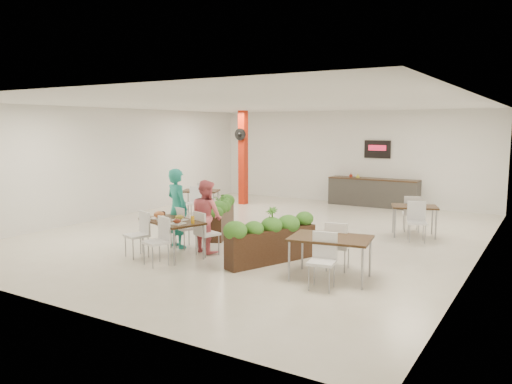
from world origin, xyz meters
TOP-DOWN VIEW (x-y plane):
  - ground at (0.00, 0.00)m, footprint 12.00×12.00m
  - room_shell at (0.00, 0.00)m, footprint 10.10×12.10m
  - red_column at (-3.00, 3.79)m, footprint 0.40×0.41m
  - service_counter at (1.00, 5.65)m, footprint 3.00×0.64m
  - main_table at (-0.48, -2.85)m, footprint 1.67×1.92m
  - diner_man at (-0.87, -2.20)m, footprint 0.74×0.60m
  - diner_woman at (-0.07, -2.20)m, footprint 0.90×0.80m
  - planter_left at (-0.79, -0.62)m, footprint 1.07×1.83m
  - planter_right at (1.54, -2.23)m, footprint 1.08×1.99m
  - side_table_a at (-2.95, 1.32)m, footprint 1.26×1.66m
  - side_table_b at (3.33, 1.67)m, footprint 1.24×1.67m
  - side_table_c at (2.94, -2.61)m, footprint 1.51×1.67m

SIDE VIEW (x-z plane):
  - ground at x=0.00m, z-range 0.00..0.00m
  - service_counter at x=1.00m, z-range -0.61..1.59m
  - planter_right at x=1.54m, z-range -0.04..1.07m
  - planter_left at x=-0.79m, z-range 0.00..1.03m
  - side_table_b at x=3.33m, z-range 0.16..1.08m
  - side_table_a at x=-2.95m, z-range 0.16..1.08m
  - main_table at x=-0.48m, z-range 0.17..1.10m
  - side_table_c at x=2.94m, z-range 0.18..1.10m
  - diner_woman at x=-0.07m, z-range 0.00..1.55m
  - diner_man at x=-0.87m, z-range 0.00..1.75m
  - red_column at x=-3.00m, z-range 0.04..3.24m
  - room_shell at x=0.00m, z-range 0.40..3.62m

